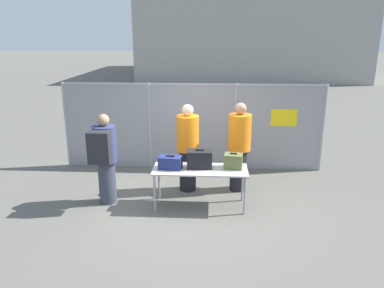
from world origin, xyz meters
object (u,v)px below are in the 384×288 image
object	(u,v)px
suitcase_navy	(170,163)
suitcase_olive	(233,161)
inspection_table	(200,172)
traveler_hooded	(105,156)
security_worker_far	(239,146)
suitcase_black	(200,159)
security_worker_near	(188,147)
utility_trailer	(219,129)

from	to	relation	value
suitcase_navy	suitcase_olive	bearing A→B (deg)	4.83
inspection_table	traveler_hooded	xyz separation A→B (m)	(-1.79, 0.02, 0.27)
inspection_table	security_worker_far	distance (m)	1.16
suitcase_black	traveler_hooded	world-z (taller)	traveler_hooded
traveler_hooded	security_worker_near	size ratio (longest dim) A/B	0.96
inspection_table	suitcase_olive	world-z (taller)	suitcase_olive
suitcase_black	security_worker_near	size ratio (longest dim) A/B	0.26
suitcase_navy	utility_trailer	size ratio (longest dim) A/B	0.12
suitcase_navy	suitcase_black	distance (m)	0.54
security_worker_near	security_worker_far	bearing A→B (deg)	171.15
security_worker_far	utility_trailer	xyz separation A→B (m)	(-0.34, 3.65, -0.58)
suitcase_olive	security_worker_far	bearing A→B (deg)	78.44
utility_trailer	suitcase_olive	bearing A→B (deg)	-87.57
suitcase_olive	security_worker_near	world-z (taller)	security_worker_near
security_worker_near	security_worker_far	size ratio (longest dim) A/B	0.98
suitcase_black	suitcase_olive	world-z (taller)	suitcase_black
suitcase_black	security_worker_far	xyz separation A→B (m)	(0.78, 0.77, 0.03)
suitcase_olive	suitcase_navy	bearing A→B (deg)	-175.17
suitcase_olive	traveler_hooded	size ratio (longest dim) A/B	0.21
suitcase_olive	traveler_hooded	world-z (taller)	traveler_hooded
suitcase_black	suitcase_olive	bearing A→B (deg)	1.03
security_worker_far	utility_trailer	size ratio (longest dim) A/B	0.50
security_worker_far	suitcase_black	bearing A→B (deg)	69.05
suitcase_black	security_worker_near	xyz separation A→B (m)	(-0.27, 0.70, 0.02)
inspection_table	utility_trailer	size ratio (longest dim) A/B	0.47
suitcase_navy	utility_trailer	xyz separation A→B (m)	(0.97, 4.50, -0.50)
inspection_table	utility_trailer	distance (m)	4.51
security_worker_far	security_worker_near	bearing A→B (deg)	28.15
suitcase_navy	security_worker_far	xyz separation A→B (m)	(1.31, 0.85, 0.08)
suitcase_black	security_worker_far	size ratio (longest dim) A/B	0.25
security_worker_far	utility_trailer	distance (m)	3.71
suitcase_navy	traveler_hooded	xyz separation A→B (m)	(-1.24, 0.04, 0.09)
inspection_table	security_worker_near	bearing A→B (deg)	110.20
utility_trailer	suitcase_navy	bearing A→B (deg)	-102.20
traveler_hooded	security_worker_far	xyz separation A→B (m)	(2.55, 0.82, -0.01)
security_worker_near	suitcase_navy	bearing A→B (deg)	58.79
suitcase_olive	utility_trailer	bearing A→B (deg)	92.43
suitcase_black	suitcase_navy	bearing A→B (deg)	-170.81
inspection_table	suitcase_navy	bearing A→B (deg)	-178.28
suitcase_black	traveler_hooded	size ratio (longest dim) A/B	0.27
inspection_table	security_worker_near	world-z (taller)	security_worker_near
traveler_hooded	utility_trailer	size ratio (longest dim) A/B	0.47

